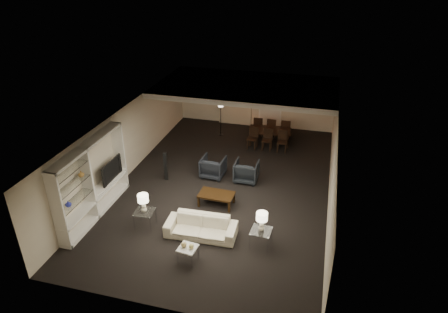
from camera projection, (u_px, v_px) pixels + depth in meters
floor at (224, 185)px, 13.73m from camera, size 11.00×11.00×0.00m
ceiling at (224, 117)px, 12.58m from camera, size 7.00×11.00×0.02m
wall_back at (255, 99)px, 17.87m from camera, size 7.00×0.02×2.50m
wall_front at (158, 266)px, 8.43m from camera, size 7.00×0.02×2.50m
wall_left at (127, 141)px, 13.95m from camera, size 0.02×11.00×2.50m
wall_right at (333, 165)px, 12.36m from camera, size 0.02×11.00×2.50m
ceiling_soffit at (247, 87)px, 15.63m from camera, size 7.00×4.00×0.20m
curtains at (235, 99)px, 18.03m from camera, size 1.50×0.12×2.40m
door at (270, 105)px, 17.78m from camera, size 0.90×0.05×2.10m
painting at (303, 97)px, 17.22m from camera, size 0.95×0.04×0.65m
media_unit at (93, 180)px, 11.71m from camera, size 0.38×3.40×2.35m
pendant_light at (254, 100)px, 15.78m from camera, size 0.52×0.52×0.24m
sofa at (201, 227)px, 11.17m from camera, size 2.03×0.86×0.58m
coffee_table at (217, 199)px, 12.59m from camera, size 1.12×0.68×0.39m
armchair_left at (213, 167)px, 14.10m from camera, size 0.84×0.86×0.74m
armchair_right at (246, 171)px, 13.83m from camera, size 0.79×0.82×0.74m
side_table_left at (145, 219)px, 11.57m from camera, size 0.59×0.59×0.51m
side_table_right at (261, 238)px, 10.80m from camera, size 0.58×0.58×0.51m
table_lamp_left at (143, 203)px, 11.33m from camera, size 0.32×0.32×0.57m
table_lamp_right at (262, 222)px, 10.55m from camera, size 0.33×0.33×0.57m
marble_table at (188, 254)px, 10.26m from camera, size 0.50×0.50×0.46m
gold_gourd_a at (184, 245)px, 10.14m from camera, size 0.15×0.15×0.15m
gold_gourd_b at (191, 246)px, 10.10m from camera, size 0.13×0.13×0.13m
television at (109, 170)px, 12.48m from camera, size 1.11×0.15×0.64m
vase_blue at (68, 204)px, 10.68m from camera, size 0.17×0.17×0.17m
vase_amber at (81, 174)px, 11.10m from camera, size 0.17×0.17×0.18m
floor_speaker at (166, 166)px, 13.82m from camera, size 0.14×0.14×1.05m
dining_table at (269, 137)px, 16.57m from camera, size 1.78×1.14×0.59m
chair_nl at (252, 138)px, 16.08m from camera, size 0.44×0.44×0.87m
chair_nm at (267, 140)px, 15.95m from camera, size 0.41×0.41×0.87m
chair_nr at (282, 142)px, 15.81m from camera, size 0.42×0.42×0.87m
chair_fl at (258, 126)px, 17.20m from camera, size 0.44×0.44×0.87m
chair_fm at (272, 127)px, 17.06m from camera, size 0.43×0.43×0.87m
chair_fr at (286, 129)px, 16.92m from camera, size 0.42×0.42×0.87m
floor_lamp at (221, 119)px, 17.12m from camera, size 0.27×0.27×1.50m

